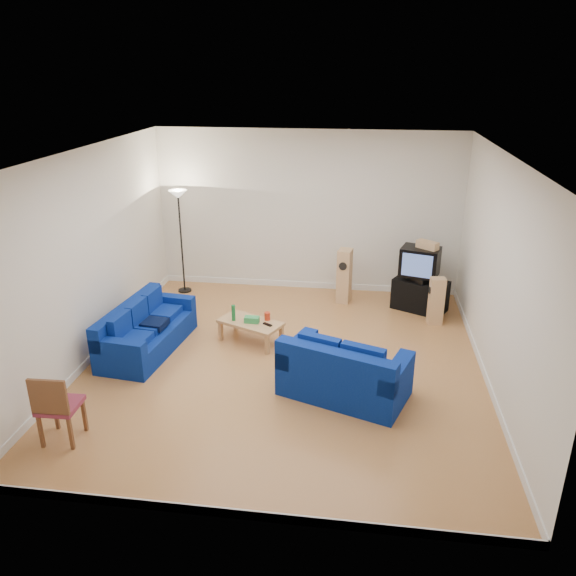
# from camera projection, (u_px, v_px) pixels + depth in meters

# --- Properties ---
(room) EXTENTS (6.01, 6.51, 3.21)m
(room) POSITION_uv_depth(u_px,v_px,m) (284.00, 270.00, 8.13)
(room) COLOR #965B2E
(room) RESTS_ON ground
(sofa_three_seat) EXTENTS (1.07, 2.05, 0.76)m
(sofa_three_seat) POSITION_uv_depth(u_px,v_px,m) (145.00, 333.00, 9.05)
(sofa_three_seat) COLOR navy
(sofa_three_seat) RESTS_ON ground
(sofa_loveseat) EXTENTS (1.91, 1.47, 0.85)m
(sofa_loveseat) POSITION_uv_depth(u_px,v_px,m) (343.00, 376.00, 7.72)
(sofa_loveseat) COLOR navy
(sofa_loveseat) RESTS_ON ground
(coffee_table) EXTENTS (1.16, 0.90, 0.38)m
(coffee_table) POSITION_uv_depth(u_px,v_px,m) (251.00, 324.00, 9.25)
(coffee_table) COLOR tan
(coffee_table) RESTS_ON ground
(bottle) EXTENTS (0.09, 0.09, 0.27)m
(bottle) POSITION_uv_depth(u_px,v_px,m) (233.00, 313.00, 9.22)
(bottle) COLOR #197233
(bottle) RESTS_ON coffee_table
(tissue_box) EXTENTS (0.24, 0.13, 0.10)m
(tissue_box) POSITION_uv_depth(u_px,v_px,m) (252.00, 320.00, 9.18)
(tissue_box) COLOR green
(tissue_box) RESTS_ON coffee_table
(red_canister) EXTENTS (0.13, 0.13, 0.13)m
(red_canister) POSITION_uv_depth(u_px,v_px,m) (267.00, 316.00, 9.27)
(red_canister) COLOR red
(red_canister) RESTS_ON coffee_table
(remote) EXTENTS (0.17, 0.14, 0.02)m
(remote) POSITION_uv_depth(u_px,v_px,m) (268.00, 324.00, 9.10)
(remote) COLOR black
(remote) RESTS_ON coffee_table
(tv_stand) EXTENTS (1.10, 0.91, 0.59)m
(tv_stand) POSITION_uv_depth(u_px,v_px,m) (420.00, 295.00, 10.52)
(tv_stand) COLOR black
(tv_stand) RESTS_ON ground
(av_receiver) EXTENTS (0.51, 0.51, 0.09)m
(av_receiver) POSITION_uv_depth(u_px,v_px,m) (420.00, 279.00, 10.37)
(av_receiver) COLOR black
(av_receiver) RESTS_ON tv_stand
(television) EXTENTS (0.79, 0.67, 0.53)m
(television) POSITION_uv_depth(u_px,v_px,m) (420.00, 262.00, 10.32)
(television) COLOR black
(television) RESTS_ON av_receiver
(centre_speaker) EXTENTS (0.41, 0.38, 0.14)m
(centre_speaker) POSITION_uv_depth(u_px,v_px,m) (427.00, 245.00, 10.15)
(centre_speaker) COLOR tan
(centre_speaker) RESTS_ON television
(speaker_left) EXTENTS (0.30, 0.36, 1.06)m
(speaker_left) POSITION_uv_depth(u_px,v_px,m) (344.00, 276.00, 10.79)
(speaker_left) COLOR tan
(speaker_left) RESTS_ON ground
(speaker_right) EXTENTS (0.28, 0.22, 0.86)m
(speaker_right) POSITION_uv_depth(u_px,v_px,m) (436.00, 301.00, 9.89)
(speaker_right) COLOR tan
(speaker_right) RESTS_ON ground
(floor_lamp) EXTENTS (0.36, 0.36, 2.08)m
(floor_lamp) POSITION_uv_depth(u_px,v_px,m) (179.00, 209.00, 10.86)
(floor_lamp) COLOR black
(floor_lamp) RESTS_ON ground
(dining_chair) EXTENTS (0.47, 0.47, 0.95)m
(dining_chair) POSITION_uv_depth(u_px,v_px,m) (56.00, 405.00, 6.68)
(dining_chair) COLOR brown
(dining_chair) RESTS_ON ground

